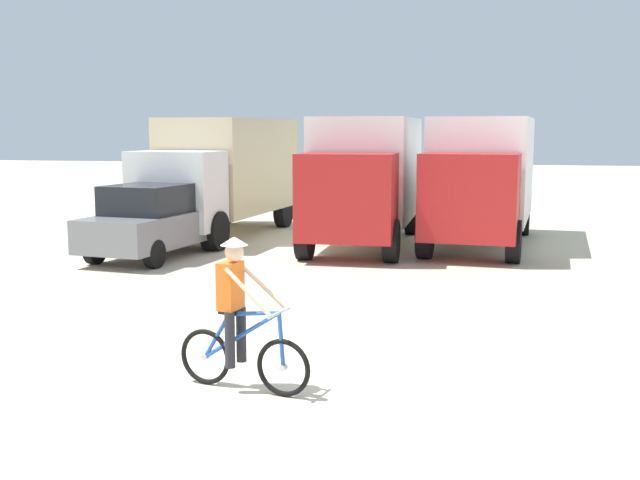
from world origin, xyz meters
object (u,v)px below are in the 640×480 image
box_truck_tan_camper (223,170)px  cyclist_orange_shirt (238,320)px  box_truck_white_box (366,174)px  box_truck_avon_van (482,174)px  sedan_parked (154,221)px

box_truck_tan_camper → cyclist_orange_shirt: bearing=-70.4°
box_truck_white_box → box_truck_tan_camper: bearing=167.2°
box_truck_avon_van → box_truck_white_box: bearing=-168.8°
sedan_parked → cyclist_orange_shirt: (4.89, -8.65, -0.04)m
box_truck_white_box → sedan_parked: bearing=-145.6°
box_truck_tan_camper → sedan_parked: size_ratio=1.57×
box_truck_tan_camper → box_truck_avon_van: (7.29, -0.38, 0.00)m
box_truck_tan_camper → box_truck_avon_van: size_ratio=1.00×
sedan_parked → cyclist_orange_shirt: cyclist_orange_shirt is taller
sedan_parked → cyclist_orange_shirt: size_ratio=2.42×
box_truck_tan_camper → box_truck_avon_van: bearing=-3.0°
box_truck_avon_van → sedan_parked: box_truck_avon_van is taller
box_truck_avon_van → sedan_parked: bearing=-153.7°
box_truck_white_box → box_truck_avon_van: same height
box_truck_white_box → cyclist_orange_shirt: 11.86m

